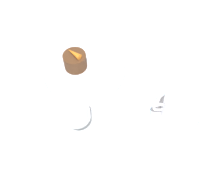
% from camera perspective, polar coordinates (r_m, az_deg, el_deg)
% --- Properties ---
extents(ground_plane, '(3.00, 3.00, 0.00)m').
position_cam_1_polar(ground_plane, '(0.80, -5.91, 4.11)').
color(ground_plane, white).
extents(dinner_plate, '(0.26, 0.26, 0.01)m').
position_cam_1_polar(dinner_plate, '(0.80, -6.04, 5.28)').
color(dinner_plate, white).
rests_on(dinner_plate, ground_plane).
extents(saucer, '(0.15, 0.15, 0.01)m').
position_cam_1_polar(saucer, '(0.73, 13.46, -3.84)').
color(saucer, white).
rests_on(saucer, ground_plane).
extents(coffee_cup, '(0.11, 0.08, 0.06)m').
position_cam_1_polar(coffee_cup, '(0.70, 14.20, -2.33)').
color(coffee_cup, white).
rests_on(coffee_cup, saucer).
extents(spoon, '(0.04, 0.12, 0.00)m').
position_cam_1_polar(spoon, '(0.72, 10.10, -3.51)').
color(spoon, silver).
rests_on(spoon, saucer).
extents(wine_glass, '(0.07, 0.07, 0.12)m').
position_cam_1_polar(wine_glass, '(0.64, -7.82, -3.56)').
color(wine_glass, silver).
rests_on(wine_glass, ground_plane).
extents(fork, '(0.03, 0.18, 0.01)m').
position_cam_1_polar(fork, '(0.84, -19.44, 4.23)').
color(fork, silver).
rests_on(fork, ground_plane).
extents(dessert_cake, '(0.07, 0.07, 0.05)m').
position_cam_1_polar(dessert_cake, '(0.79, -8.04, 7.58)').
color(dessert_cake, '#4C2D19').
rests_on(dessert_cake, dinner_plate).
extents(carrot_garnish, '(0.05, 0.04, 0.02)m').
position_cam_1_polar(carrot_garnish, '(0.77, -8.33, 9.20)').
color(carrot_garnish, orange).
rests_on(carrot_garnish, dessert_cake).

